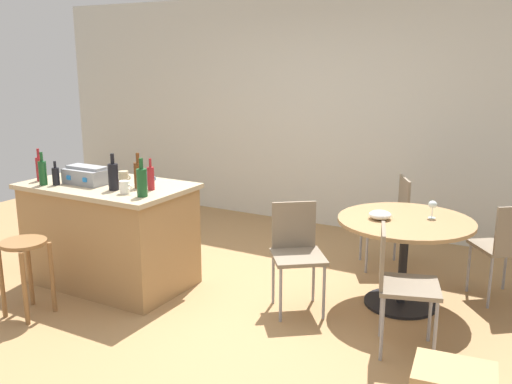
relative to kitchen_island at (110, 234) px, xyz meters
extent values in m
plane|color=#A37A4C|center=(1.00, 0.05, -0.46)|extent=(8.80, 8.80, 0.00)
cube|color=beige|center=(1.00, 2.65, 0.89)|extent=(8.00, 0.10, 2.70)
cube|color=#A37A4C|center=(0.00, 0.00, -0.02)|extent=(1.40, 0.81, 0.88)
cube|color=tan|center=(0.00, 0.00, 0.44)|extent=(1.46, 0.87, 0.04)
cylinder|color=olive|center=(0.02, -0.68, -0.17)|extent=(0.04, 0.04, 0.58)
cylinder|color=olive|center=(-0.25, -0.68, -0.17)|extent=(0.04, 0.04, 0.58)
cylinder|color=olive|center=(-0.25, -0.94, -0.17)|extent=(0.04, 0.04, 0.58)
cylinder|color=olive|center=(0.02, -0.94, -0.17)|extent=(0.04, 0.04, 0.58)
cylinder|color=olive|center=(-0.11, -0.81, 0.14)|extent=(0.35, 0.35, 0.03)
cylinder|color=black|center=(2.41, 0.80, -0.45)|extent=(0.59, 0.59, 0.02)
cylinder|color=black|center=(2.41, 0.80, -0.11)|extent=(0.07, 0.07, 0.70)
cylinder|color=#A37A4C|center=(2.41, 0.80, 0.26)|extent=(1.08, 1.08, 0.03)
cube|color=#7F705B|center=(3.08, 1.32, 0.00)|extent=(0.56, 0.56, 0.03)
cylinder|color=gray|center=(3.05, 1.08, -0.24)|extent=(0.02, 0.02, 0.44)
cylinder|color=gray|center=(3.12, 1.55, -0.24)|extent=(0.02, 0.02, 0.44)
cylinder|color=gray|center=(2.85, 1.35, -0.24)|extent=(0.02, 0.02, 0.44)
cube|color=#7F705B|center=(2.01, 1.57, 0.02)|extent=(0.54, 0.54, 0.03)
cube|color=#7F705B|center=(2.18, 1.66, 0.22)|extent=(0.19, 0.33, 0.40)
cylinder|color=gray|center=(2.24, 1.50, -0.23)|extent=(0.02, 0.02, 0.47)
cylinder|color=gray|center=(2.08, 1.80, -0.23)|extent=(0.02, 0.02, 0.47)
cylinder|color=gray|center=(1.78, 1.64, -0.23)|extent=(0.02, 0.02, 0.47)
cylinder|color=gray|center=(1.94, 1.34, -0.23)|extent=(0.02, 0.02, 0.47)
cube|color=#7F705B|center=(1.72, 0.28, 0.00)|extent=(0.56, 0.56, 0.03)
cube|color=#7F705B|center=(1.60, 0.43, 0.20)|extent=(0.30, 0.24, 0.40)
cylinder|color=gray|center=(1.75, 0.52, -0.24)|extent=(0.02, 0.02, 0.44)
cylinder|color=gray|center=(1.48, 0.31, -0.24)|extent=(0.02, 0.02, 0.44)
cylinder|color=gray|center=(1.68, 0.04, -0.24)|extent=(0.02, 0.02, 0.44)
cylinder|color=gray|center=(1.95, 0.25, -0.24)|extent=(0.02, 0.02, 0.44)
cube|color=#7F705B|center=(2.64, 0.08, 0.02)|extent=(0.50, 0.50, 0.03)
cube|color=#7F705B|center=(2.46, 0.02, 0.22)|extent=(0.13, 0.35, 0.40)
cylinder|color=gray|center=(2.43, 0.19, -0.23)|extent=(0.02, 0.02, 0.46)
cylinder|color=gray|center=(2.53, -0.14, -0.23)|extent=(0.02, 0.02, 0.46)
cylinder|color=gray|center=(2.85, -0.03, -0.23)|extent=(0.02, 0.02, 0.46)
cylinder|color=gray|center=(2.75, 0.29, -0.23)|extent=(0.02, 0.02, 0.46)
cube|color=gray|center=(-0.16, -0.07, 0.52)|extent=(0.38, 0.24, 0.13)
cube|color=gray|center=(-0.16, -0.07, 0.60)|extent=(0.36, 0.14, 0.02)
cube|color=blue|center=(-0.25, -0.19, 0.52)|extent=(0.04, 0.01, 0.04)
cube|color=blue|center=(-0.06, -0.19, 0.52)|extent=(0.04, 0.01, 0.04)
cylinder|color=#603314|center=(0.35, 0.02, 0.56)|extent=(0.08, 0.08, 0.22)
cylinder|color=#603314|center=(0.35, 0.02, 0.71)|extent=(0.03, 0.03, 0.08)
cylinder|color=black|center=(0.22, -0.14, 0.57)|extent=(0.08, 0.08, 0.22)
cylinder|color=black|center=(0.22, -0.14, 0.72)|extent=(0.03, 0.03, 0.09)
cylinder|color=#194C23|center=(-0.45, -0.30, 0.56)|extent=(0.07, 0.07, 0.21)
cylinder|color=#194C23|center=(-0.45, -0.30, 0.70)|extent=(0.03, 0.03, 0.08)
cylinder|color=maroon|center=(-0.61, -0.19, 0.56)|extent=(0.06, 0.06, 0.21)
cylinder|color=maroon|center=(-0.61, -0.19, 0.70)|extent=(0.02, 0.02, 0.08)
cylinder|color=maroon|center=(0.48, 0.01, 0.55)|extent=(0.06, 0.06, 0.19)
cylinder|color=maroon|center=(0.48, 0.01, 0.68)|extent=(0.02, 0.02, 0.07)
cylinder|color=black|center=(-0.35, -0.25, 0.53)|extent=(0.06, 0.06, 0.15)
cylinder|color=black|center=(-0.35, -0.25, 0.64)|extent=(0.02, 0.02, 0.06)
cylinder|color=#194C23|center=(0.57, -0.20, 0.57)|extent=(0.08, 0.08, 0.22)
cylinder|color=#194C23|center=(0.57, -0.20, 0.72)|extent=(0.03, 0.03, 0.09)
cylinder|color=white|center=(-0.49, 0.11, 0.50)|extent=(0.09, 0.09, 0.09)
torus|color=white|center=(-0.44, 0.11, 0.50)|extent=(0.05, 0.01, 0.05)
cylinder|color=white|center=(0.38, -0.19, 0.51)|extent=(0.08, 0.08, 0.11)
torus|color=white|center=(0.43, -0.19, 0.51)|extent=(0.05, 0.01, 0.05)
cylinder|color=#4C7099|center=(0.33, 0.17, 0.51)|extent=(0.08, 0.08, 0.10)
torus|color=#4C7099|center=(0.38, 0.17, 0.51)|extent=(0.05, 0.01, 0.05)
cylinder|color=tan|center=(0.12, 0.09, 0.51)|extent=(0.08, 0.08, 0.11)
torus|color=tan|center=(0.17, 0.09, 0.52)|extent=(0.05, 0.01, 0.05)
cylinder|color=silver|center=(2.58, 0.94, 0.27)|extent=(0.06, 0.06, 0.00)
cylinder|color=silver|center=(2.58, 0.94, 0.32)|extent=(0.01, 0.01, 0.08)
ellipsoid|color=silver|center=(2.58, 0.94, 0.38)|extent=(0.07, 0.07, 0.06)
ellipsoid|color=white|center=(2.23, 0.71, 0.31)|extent=(0.18, 0.18, 0.07)
camera|label=1|loc=(3.46, -3.53, 1.54)|focal=39.36mm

